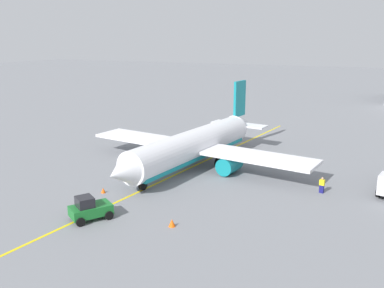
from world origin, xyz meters
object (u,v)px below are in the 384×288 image
(pushback_tug, at_px, (90,209))
(safety_cone_wingtip, at_px, (172,223))
(refueling_worker, at_px, (322,185))
(airplane, at_px, (194,146))
(safety_cone_nose, at_px, (103,190))

(pushback_tug, bearing_deg, safety_cone_wingtip, 102.79)
(refueling_worker, bearing_deg, airplane, -100.82)
(airplane, relative_size, pushback_tug, 7.57)
(safety_cone_wingtip, bearing_deg, pushback_tug, -77.21)
(pushback_tug, height_order, refueling_worker, pushback_tug)
(airplane, distance_m, safety_cone_nose, 13.67)
(airplane, relative_size, safety_cone_nose, 56.46)
(airplane, height_order, refueling_worker, airplane)
(pushback_tug, bearing_deg, airplane, 173.71)
(safety_cone_nose, bearing_deg, safety_cone_wingtip, 67.60)
(refueling_worker, distance_m, safety_cone_nose, 23.00)
(pushback_tug, distance_m, refueling_worker, 23.75)
(safety_cone_nose, bearing_deg, refueling_worker, 114.31)
(safety_cone_wingtip, bearing_deg, safety_cone_nose, -112.40)
(safety_cone_nose, bearing_deg, pushback_tug, 25.79)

